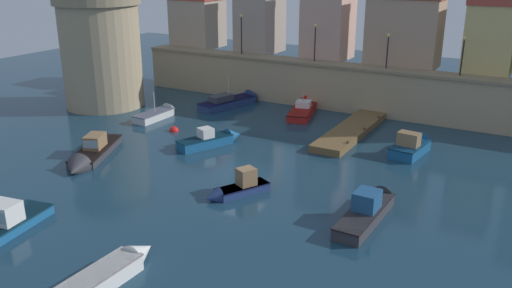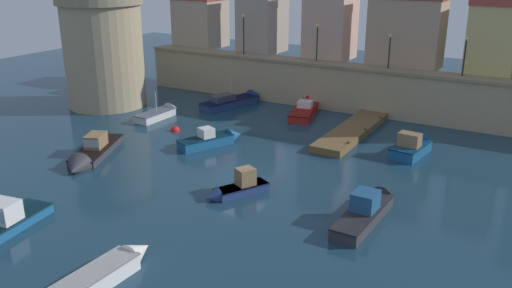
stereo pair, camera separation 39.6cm
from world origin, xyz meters
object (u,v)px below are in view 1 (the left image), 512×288
quay_lamp_3 (463,49)px  moored_boat_3 (236,188)px  moored_boat_10 (305,108)px  moored_boat_0 (90,155)px  moored_boat_7 (213,139)px  moored_boat_1 (413,145)px  mooring_buoy_0 (174,131)px  moored_boat_12 (160,113)px  fortress_tower (101,51)px  quay_lamp_1 (315,37)px  quay_lamp_2 (388,45)px  moored_boat_2 (371,207)px  quay_lamp_0 (241,28)px  moored_boat_8 (108,273)px  moored_boat_6 (234,100)px

quay_lamp_3 → moored_boat_3: size_ratio=0.75×
moored_boat_3 → moored_boat_10: bearing=-140.3°
moored_boat_0 → moored_boat_7: (5.66, 6.93, 0.06)m
moored_boat_1 → mooring_buoy_0: size_ratio=6.16×
moored_boat_0 → moored_boat_12: bearing=169.1°
fortress_tower → quay_lamp_3: (30.13, 9.68, 1.21)m
quay_lamp_1 → quay_lamp_2: quay_lamp_1 is taller
moored_boat_2 → moored_boat_10: (-11.78, 17.15, -0.11)m
fortress_tower → quay_lamp_1: bearing=29.4°
quay_lamp_0 → moored_boat_2: size_ratio=0.56×
quay_lamp_1 → mooring_buoy_0: (-6.59, -12.93, -6.50)m
quay_lamp_0 → moored_boat_0: quay_lamp_0 is taller
moored_boat_1 → moored_boat_8: (-7.40, -23.04, -0.11)m
quay_lamp_2 → moored_boat_10: 9.10m
moored_boat_3 → moored_boat_12: bearing=-99.0°
quay_lamp_0 → quay_lamp_3: 20.80m
moored_boat_12 → mooring_buoy_0: 4.41m
moored_boat_1 → moored_boat_10: moored_boat_10 is taller
fortress_tower → moored_boat_12: (7.05, -0.67, -4.78)m
moored_boat_2 → moored_boat_10: 20.81m
moored_boat_3 → moored_boat_6: 20.53m
moored_boat_3 → quay_lamp_1: bearing=-141.0°
moored_boat_7 → moored_boat_2: bearing=-87.5°
moored_boat_8 → mooring_buoy_0: moored_boat_8 is taller
quay_lamp_0 → moored_boat_1: bearing=-23.3°
moored_boat_0 → mooring_buoy_0: moored_boat_0 is taller
quay_lamp_0 → mooring_buoy_0: (1.29, -12.93, -6.78)m
quay_lamp_1 → quay_lamp_2: 6.78m
quay_lamp_2 → quay_lamp_3: (6.14, 0.00, 0.09)m
moored_boat_2 → moored_boat_3: size_ratio=1.68×
quay_lamp_2 → fortress_tower: bearing=-158.0°
moored_boat_1 → mooring_buoy_0: 18.73m
moored_boat_0 → moored_boat_2: bearing=69.9°
quay_lamp_0 → moored_boat_6: (1.32, -3.60, -6.34)m
moored_boat_2 → moored_boat_8: bearing=147.7°
moored_boat_7 → moored_boat_12: size_ratio=1.08×
quay_lamp_1 → moored_boat_6: size_ratio=0.46×
moored_boat_3 → mooring_buoy_0: (-10.90, 8.08, -0.45)m
moored_boat_0 → moored_boat_1: bearing=99.3°
quay_lamp_2 → moored_boat_7: quay_lamp_2 is taller
moored_boat_6 → mooring_buoy_0: bearing=-163.7°
moored_boat_12 → moored_boat_6: bearing=-27.3°
mooring_buoy_0 → quay_lamp_0: bearing=95.7°
quay_lamp_3 → moored_boat_10: 14.19m
moored_boat_2 → moored_boat_0: bearing=95.9°
moored_boat_0 → quay_lamp_3: bearing=111.5°
quay_lamp_2 → moored_boat_6: (-13.34, -3.60, -5.82)m
quay_lamp_0 → moored_boat_7: size_ratio=0.72×
moored_boat_8 → mooring_buoy_0: bearing=31.6°
moored_boat_7 → moored_boat_8: (6.08, -17.24, -0.03)m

